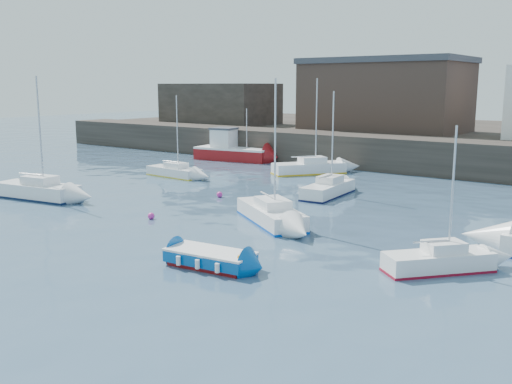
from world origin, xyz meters
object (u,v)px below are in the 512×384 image
Objects in this scene: blue_dinghy at (210,258)px; sailboat_a at (38,190)px; sailboat_c at (439,261)px; sailboat_h at (309,168)px; fishing_boat at (232,150)px; sailboat_b at (271,214)px; sailboat_f at (328,189)px; buoy_near at (151,219)px; buoy_far at (220,197)px; sailboat_e at (174,171)px; buoy_mid at (266,227)px.

blue_dinghy is 0.49× the size of sailboat_a.
sailboat_c is 0.74× the size of sailboat_h.
sailboat_a is at bearing -84.35° from fishing_boat.
sailboat_a is at bearing 167.54° from blue_dinghy.
blue_dinghy is at bearing -67.62° from sailboat_h.
sailboat_f is at bearing 98.47° from sailboat_b.
sailboat_c is at bearing -15.10° from sailboat_b.
sailboat_a is 1.00× the size of sailboat_h.
sailboat_f is 18.08× the size of buoy_near.
buoy_far is (-17.56, 6.77, -0.46)m from sailboat_c.
buoy_far is at bearing -27.43° from sailboat_e.
sailboat_b is at bearing 164.90° from sailboat_c.
sailboat_c is at bearing -10.65° from buoy_mid.
sailboat_e is 17.04× the size of buoy_near.
buoy_near is at bearing -150.63° from sailboat_b.
sailboat_c is 0.89× the size of sailboat_e.
sailboat_e is 0.94× the size of sailboat_f.
sailboat_a reaches higher than sailboat_f.
sailboat_b is 22.20× the size of buoy_mid.
sailboat_f reaches higher than buoy_mid.
buoy_far is at bearing 158.93° from sailboat_c.
sailboat_b is at bearing -46.48° from fishing_boat.
sailboat_e reaches higher than buoy_mid.
sailboat_e is at bearing 138.08° from blue_dinghy.
sailboat_a is 1.36× the size of sailboat_c.
sailboat_h is 20.55× the size of buoy_near.
sailboat_e is at bearing 151.84° from sailboat_b.
buoy_far is at bearing -139.79° from sailboat_f.
blue_dinghy is 19.64m from sailboat_a.
sailboat_c is at bearing -23.28° from sailboat_e.
buoy_far is at bearing 98.14° from buoy_near.
sailboat_b reaches higher than buoy_mid.
sailboat_f is (17.71, -11.21, -0.52)m from fishing_boat.
sailboat_e is 15.54m from buoy_near.
sailboat_f is 17.68× the size of buoy_far.
sailboat_f is at bearing 68.87° from buoy_near.
sailboat_c is 14.79× the size of buoy_far.
sailboat_f reaches higher than blue_dinghy.
fishing_boat is 1.02× the size of sailboat_a.
sailboat_b is 8.13m from buoy_far.
buoy_mid is at bearing -71.69° from sailboat_b.
sailboat_e is at bearing -178.93° from sailboat_f.
buoy_far is (-7.09, 3.94, -0.52)m from sailboat_b.
sailboat_h is (-7.72, 16.79, 0.01)m from sailboat_b.
fishing_boat is 20.56× the size of buoy_far.
sailboat_h is 20.27m from buoy_near.
buoy_far is at bearing -53.43° from fishing_boat.
sailboat_c is 28.78m from sailboat_e.
blue_dinghy is at bearing -52.51° from fishing_boat.
sailboat_c reaches higher than buoy_mid.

